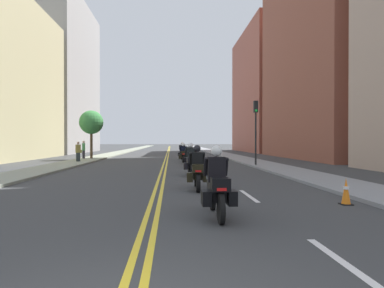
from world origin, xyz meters
name	(u,v)px	position (x,y,z in m)	size (l,w,h in m)	color
ground_plane	(168,153)	(0.00, 48.00, 0.00)	(264.00, 264.00, 0.00)	#37383A
sidewalk_left	(120,152)	(-7.12, 48.00, 0.06)	(2.50, 144.00, 0.12)	gray
sidewalk_right	(215,152)	(7.12, 48.00, 0.06)	(2.50, 144.00, 0.12)	gray
centreline_yellow_inner	(167,153)	(-0.12, 48.00, 0.00)	(0.12, 132.00, 0.01)	yellow
centreline_yellow_outer	(169,153)	(0.12, 48.00, 0.00)	(0.12, 132.00, 0.01)	yellow
lane_dashes_white	(197,160)	(2.93, 29.00, 0.00)	(0.14, 56.40, 0.01)	silver
building_left_1	(1,80)	(-15.39, 29.88, 7.46)	(6.18, 17.46, 14.92)	tan
building_right_1	(323,25)	(15.91, 30.98, 13.63)	(7.21, 19.38, 27.26)	brown
building_left_2	(62,78)	(-15.93, 49.45, 11.25)	(7.25, 19.15, 22.50)	#9C9A97
building_right_2	(264,92)	(15.71, 52.30, 9.85)	(6.81, 20.19, 19.71)	#954A38
motorcycle_0	(217,188)	(1.50, 5.01, 0.68)	(0.76, 2.16, 1.66)	black
motorcycle_1	(197,172)	(1.39, 9.45, 0.65)	(0.77, 2.10, 1.62)	black
motorcycle_2	(191,162)	(1.45, 14.44, 0.67)	(0.77, 2.28, 1.66)	black
motorcycle_3	(190,157)	(1.72, 19.83, 0.65)	(0.78, 2.12, 1.61)	black
motorcycle_4	(183,155)	(1.44, 24.64, 0.65)	(0.76, 2.07, 1.58)	black
motorcycle_5	(182,152)	(1.50, 29.81, 0.65)	(0.78, 2.08, 1.63)	black
traffic_cone_0	(346,191)	(5.26, 6.35, 0.37)	(0.31, 0.31, 0.74)	black
traffic_light_near	(256,121)	(6.27, 20.26, 3.12)	(0.28, 0.38, 4.52)	black
pedestrian_0	(84,150)	(-7.80, 29.83, 0.92)	(0.24, 0.37, 1.77)	#24232C
pedestrian_1	(78,152)	(-6.95, 24.80, 0.88)	(0.50, 0.38, 1.70)	#242D2F
street_tree_0	(91,123)	(-7.08, 29.81, 3.49)	(2.23, 2.23, 4.64)	#4B3926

